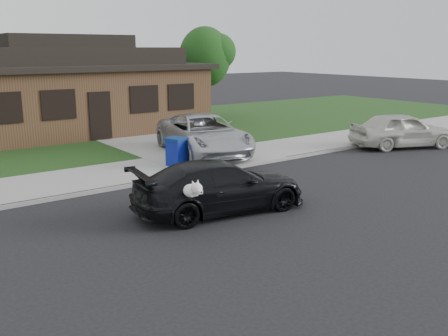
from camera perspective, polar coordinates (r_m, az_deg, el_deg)
ground at (r=11.73m, az=-11.08°, el=-7.28°), size 120.00×120.00×0.00m
sidewalk at (r=16.20m, az=-18.68°, el=-1.73°), size 60.00×3.00×0.12m
curb at (r=14.82m, az=-16.90°, el=-2.98°), size 60.00×0.12×0.12m
driveway at (r=22.97m, az=-8.25°, el=3.20°), size 4.50×13.00×0.14m
sedan at (r=12.82m, az=-0.47°, el=-2.10°), size 4.79×2.51×1.33m
minivan at (r=19.31m, az=-2.36°, el=3.87°), size 3.65×5.84×1.51m
white_compact at (r=22.55m, az=19.69°, el=4.11°), size 4.72×3.32×1.49m
recycling_bin at (r=17.41m, az=-5.44°, el=1.88°), size 0.77×0.77×1.00m
house at (r=26.50m, az=-17.44°, el=8.59°), size 12.60×8.60×4.65m
tree_1 at (r=29.56m, az=-1.85°, el=12.69°), size 3.15×3.00×5.25m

